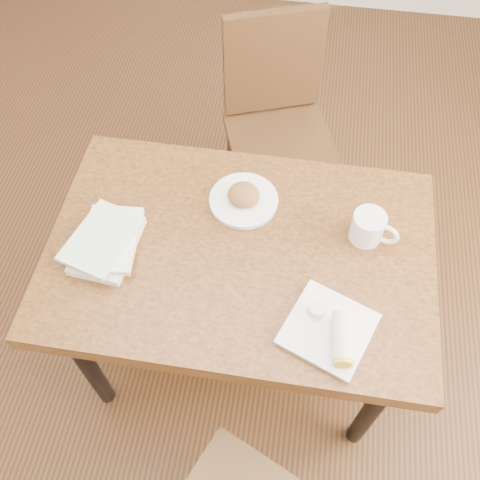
# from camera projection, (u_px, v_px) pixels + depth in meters

# --- Properties ---
(ground) EXTENTS (4.00, 5.00, 0.01)m
(ground) POSITION_uv_depth(u_px,v_px,m) (240.00, 346.00, 2.24)
(ground) COLOR #472814
(ground) RESTS_ON ground
(table) EXTENTS (1.17, 0.78, 0.75)m
(table) POSITION_uv_depth(u_px,v_px,m) (240.00, 264.00, 1.69)
(table) COLOR brown
(table) RESTS_ON ground
(chair_far) EXTENTS (0.54, 0.54, 0.95)m
(chair_far) POSITION_uv_depth(u_px,v_px,m) (277.00, 115.00, 2.22)
(chair_far) COLOR #3E2711
(chair_far) RESTS_ON ground
(plate_scone) EXTENTS (0.22, 0.22, 0.07)m
(plate_scone) POSITION_uv_depth(u_px,v_px,m) (244.00, 198.00, 1.69)
(plate_scone) COLOR white
(plate_scone) RESTS_ON table
(coffee_mug) EXTENTS (0.14, 0.10, 0.10)m
(coffee_mug) POSITION_uv_depth(u_px,v_px,m) (369.00, 227.00, 1.60)
(coffee_mug) COLOR white
(coffee_mug) RESTS_ON table
(plate_burrito) EXTENTS (0.29, 0.29, 0.07)m
(plate_burrito) POSITION_uv_depth(u_px,v_px,m) (333.00, 332.00, 1.44)
(plate_burrito) COLOR white
(plate_burrito) RESTS_ON table
(book_stack) EXTENTS (0.22, 0.27, 0.06)m
(book_stack) POSITION_uv_depth(u_px,v_px,m) (107.00, 242.00, 1.59)
(book_stack) COLOR white
(book_stack) RESTS_ON table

